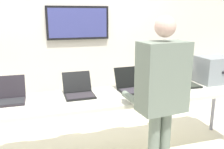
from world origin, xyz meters
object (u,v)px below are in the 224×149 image
laptop_station_3 (133,85)px  person (161,90)px  equipment_box (214,70)px  laptop_station_1 (10,96)px  laptop_station_4 (183,80)px  workbench (100,100)px  laptop_station_2 (79,90)px

laptop_station_3 → person: 0.76m
equipment_box → laptop_station_1: size_ratio=1.29×
laptop_station_4 → person: 1.07m
equipment_box → laptop_station_1: bearing=179.8°
laptop_station_3 → laptop_station_4: (0.72, 0.01, 0.00)m
equipment_box → person: size_ratio=0.26×
equipment_box → workbench: bearing=-175.6°
laptop_station_1 → laptop_station_4: (2.12, 0.00, 0.00)m
equipment_box → laptop_station_4: size_ratio=1.16×
workbench → laptop_station_2: laptop_station_2 is taller
laptop_station_1 → laptop_station_2: bearing=-0.9°
equipment_box → laptop_station_2: (-1.85, -0.00, -0.12)m
laptop_station_3 → laptop_station_2: bearing=-179.9°
laptop_station_4 → person: (-0.74, -0.75, 0.17)m
laptop_station_1 → laptop_station_4: 2.12m
laptop_station_1 → equipment_box: bearing=-0.2°
laptop_station_4 → laptop_station_2: bearing=-179.5°
laptop_station_2 → laptop_station_3: laptop_station_3 is taller
workbench → laptop_station_3: bearing=15.2°
equipment_box → laptop_station_4: 0.47m
laptop_station_3 → laptop_station_4: bearing=0.8°
laptop_station_1 → person: person is taller
laptop_station_2 → person: person is taller
person → workbench: bearing=124.8°
person → laptop_station_3: bearing=88.8°
equipment_box → laptop_station_2: equipment_box is taller
equipment_box → laptop_station_1: 2.58m
equipment_box → laptop_station_4: bearing=179.0°
laptop_station_2 → workbench: bearing=-28.6°
workbench → laptop_station_4: (1.17, 0.13, 0.11)m
equipment_box → laptop_station_3: bearing=-179.9°
laptop_station_1 → laptop_station_2: size_ratio=0.88×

